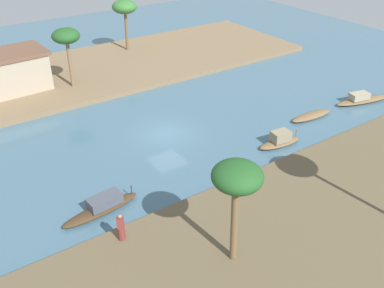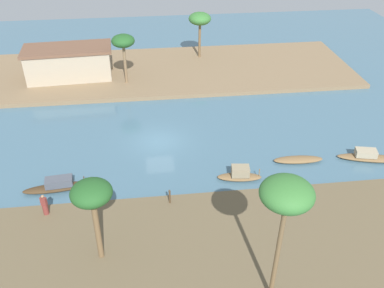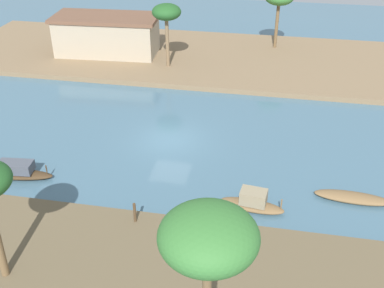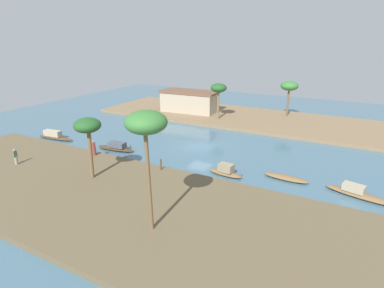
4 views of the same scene
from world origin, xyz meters
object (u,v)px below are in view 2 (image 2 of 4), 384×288
object	(u,v)px
palm_tree_left_near	(92,195)
mooring_post	(170,197)
sampan_upstream_small	(298,160)
sampan_open_hull	(370,157)
riverside_building	(69,62)
sampan_downstream_large	(57,186)
palm_tree_left_far	(286,197)
sampan_foreground	(240,175)
palm_tree_right_short	(123,42)
person_on_near_bank	(45,206)
palm_tree_right_tall	(200,19)

from	to	relation	value
palm_tree_left_near	mooring_post	bearing A→B (deg)	43.97
sampan_upstream_small	palm_tree_left_near	size ratio (longest dim) A/B	0.75
sampan_open_hull	riverside_building	distance (m)	32.03
sampan_downstream_large	mooring_post	size ratio (longest dim) A/B	4.51
sampan_open_hull	palm_tree_left_far	size ratio (longest dim) A/B	0.70
sampan_upstream_small	mooring_post	bearing A→B (deg)	-155.18
sampan_open_hull	riverside_building	bearing A→B (deg)	157.37
sampan_downstream_large	sampan_foreground	distance (m)	13.57
palm_tree_left_far	palm_tree_right_short	xyz separation A→B (m)	(-7.97, 28.68, -2.45)
sampan_open_hull	riverside_building	size ratio (longest dim) A/B	0.57
person_on_near_bank	riverside_building	bearing A→B (deg)	-65.24
riverside_building	palm_tree_left_far	bearing A→B (deg)	-68.89
palm_tree_right_tall	riverside_building	bearing A→B (deg)	-163.78
sampan_open_hull	palm_tree_left_near	xyz separation A→B (m)	(-20.93, -8.04, 4.70)
sampan_open_hull	palm_tree_right_short	distance (m)	26.13
sampan_downstream_large	palm_tree_left_near	size ratio (longest dim) A/B	0.89
person_on_near_bank	palm_tree_right_short	xyz separation A→B (m)	(5.13, 20.46, 3.90)
sampan_open_hull	palm_tree_left_far	world-z (taller)	palm_tree_left_far
mooring_post	palm_tree_right_tall	bearing A→B (deg)	78.02
sampan_upstream_small	sampan_open_hull	distance (m)	5.86
mooring_post	palm_tree_left_far	bearing A→B (deg)	-60.11
mooring_post	palm_tree_right_tall	distance (m)	27.87
sampan_upstream_small	palm_tree_left_far	bearing A→B (deg)	-111.82
sampan_open_hull	palm_tree_right_short	size ratio (longest dim) A/B	1.03
palm_tree_left_near	palm_tree_right_tall	xyz separation A→B (m)	(10.14, 31.23, 0.04)
sampan_downstream_large	palm_tree_right_short	distance (m)	18.68
mooring_post	palm_tree_right_short	size ratio (longest dim) A/B	0.20
mooring_post	palm_tree_left_near	distance (m)	7.37
palm_tree_left_far	palm_tree_right_short	distance (m)	29.87
sampan_open_hull	mooring_post	xyz separation A→B (m)	(-16.51, -3.78, 0.63)
sampan_downstream_large	sampan_upstream_small	bearing A→B (deg)	-1.53
palm_tree_left_near	person_on_near_bank	bearing A→B (deg)	133.25
riverside_building	sampan_downstream_large	bearing A→B (deg)	-89.75
mooring_post	riverside_building	xyz separation A→B (m)	(-9.35, 22.58, 1.20)
mooring_post	riverside_building	size ratio (longest dim) A/B	0.11
palm_tree_right_tall	person_on_near_bank	bearing A→B (deg)	-117.36
sampan_foreground	palm_tree_left_far	xyz separation A→B (m)	(-0.69, -10.91, 7.01)
sampan_open_hull	palm_tree_right_tall	size ratio (longest dim) A/B	1.01
sampan_upstream_small	palm_tree_left_far	world-z (taller)	palm_tree_left_far
mooring_post	palm_tree_right_tall	xyz separation A→B (m)	(5.72, 26.97, 4.11)
mooring_post	riverside_building	bearing A→B (deg)	112.49
sampan_downstream_large	palm_tree_left_near	xyz separation A→B (m)	(3.65, -7.15, 4.64)
sampan_upstream_small	sampan_open_hull	size ratio (longest dim) A/B	0.73
sampan_foreground	palm_tree_right_short	bearing A→B (deg)	122.79
person_on_near_bank	riverside_building	size ratio (longest dim) A/B	0.16
mooring_post	sampan_downstream_large	bearing A→B (deg)	160.29
palm_tree_left_near	palm_tree_left_far	xyz separation A→B (m)	(9.22, -4.10, 2.40)
palm_tree_left_near	riverside_building	bearing A→B (deg)	100.41
sampan_downstream_large	palm_tree_left_far	bearing A→B (deg)	-46.78
palm_tree_right_tall	riverside_building	size ratio (longest dim) A/B	0.57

